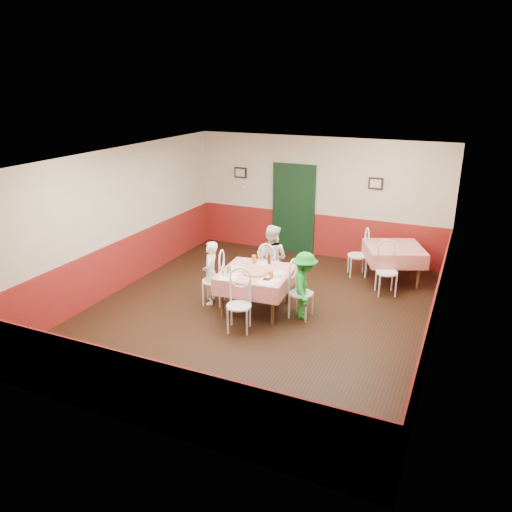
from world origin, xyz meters
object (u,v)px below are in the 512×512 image
at_px(beer_bottle, 269,259).
at_px(diner_left, 211,273).
at_px(chair_right, 301,293).
at_px(glass_b, 271,275).
at_px(glass_c, 254,259).
at_px(wallet, 267,279).
at_px(chair_far, 271,271).
at_px(chair_second_a, 358,256).
at_px(main_table, 256,291).
at_px(chair_left, 213,281).
at_px(diner_right, 304,286).
at_px(chair_near, 239,306).
at_px(pizza, 256,272).
at_px(glass_a, 229,269).
at_px(chair_second_b, 387,272).
at_px(diner_far, 271,259).
at_px(second_table, 393,264).

distance_m(beer_bottle, diner_left, 1.12).
bearing_deg(chair_right, glass_b, 123.58).
height_order(glass_c, wallet, glass_c).
distance_m(chair_far, diner_left, 1.25).
bearing_deg(chair_second_a, wallet, -42.21).
bearing_deg(chair_far, main_table, 98.32).
distance_m(chair_far, wallet, 1.25).
relative_size(chair_left, diner_right, 0.74).
height_order(chair_near, chair_second_a, same).
distance_m(chair_left, glass_b, 1.29).
bearing_deg(wallet, chair_near, -120.08).
height_order(chair_far, glass_b, chair_far).
xyz_separation_m(chair_left, pizza, (0.87, -0.01, 0.33)).
bearing_deg(glass_a, chair_second_b, 38.90).
height_order(chair_left, chair_right, same).
relative_size(chair_left, chair_far, 1.00).
distance_m(glass_c, diner_right, 1.17).
relative_size(glass_a, wallet, 1.25).
distance_m(chair_right, pizza, 0.89).
bearing_deg(wallet, glass_c, 124.26).
bearing_deg(chair_near, chair_left, 123.67).
bearing_deg(pizza, wallet, -35.84).
bearing_deg(main_table, diner_far, 94.28).
bearing_deg(beer_bottle, diner_far, 107.16).
xyz_separation_m(pizza, glass_b, (0.36, -0.13, 0.05)).
height_order(chair_far, diner_right, diner_right).
distance_m(chair_second_a, glass_a, 3.24).
xyz_separation_m(chair_near, diner_left, (-0.96, 0.78, 0.16)).
height_order(second_table, chair_left, chair_left).
distance_m(chair_left, chair_second_a, 3.30).
height_order(glass_c, diner_left, diner_left).
xyz_separation_m(beer_bottle, diner_right, (0.81, -0.34, -0.26)).
height_order(second_table, wallet, wallet).
relative_size(chair_near, glass_c, 5.99).
distance_m(glass_a, diner_far, 1.23).
distance_m(chair_near, diner_left, 1.25).
height_order(main_table, chair_far, chair_far).
height_order(glass_c, beer_bottle, beer_bottle).
bearing_deg(chair_near, main_table, 78.67).
bearing_deg(diner_right, glass_b, 98.83).
xyz_separation_m(glass_a, beer_bottle, (0.49, 0.69, 0.04)).
height_order(chair_left, glass_c, glass_c).
height_order(chair_left, diner_left, diner_left).
distance_m(chair_near, wallet, 0.69).
height_order(chair_second_a, diner_far, diner_far).
xyz_separation_m(chair_second_a, diner_right, (-0.40, -2.38, 0.16)).
bearing_deg(beer_bottle, main_table, -101.52).
distance_m(glass_b, wallet, 0.12).
relative_size(second_table, pizza, 2.48).
distance_m(chair_second_b, pizza, 2.71).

